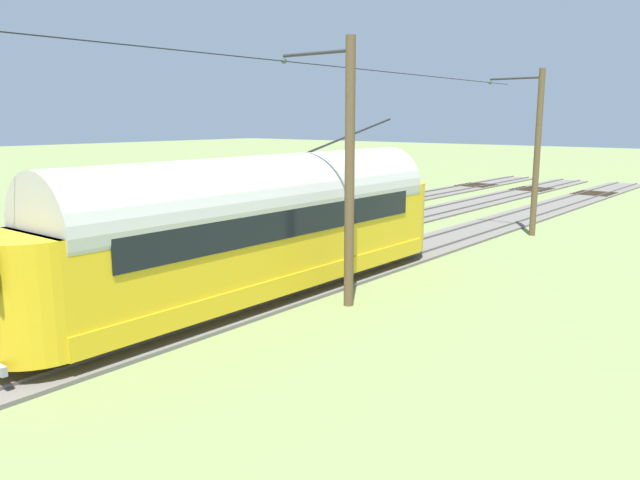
# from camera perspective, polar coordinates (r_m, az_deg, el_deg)

# --- Properties ---
(ground_plane) EXTENTS (220.00, 220.00, 0.00)m
(ground_plane) POSITION_cam_1_polar(r_m,az_deg,el_deg) (24.50, -7.59, -1.77)
(ground_plane) COLOR olive
(track_streetcar_siding) EXTENTS (2.80, 80.00, 0.18)m
(track_streetcar_siding) POSITION_cam_1_polar(r_m,az_deg,el_deg) (21.74, 1.26, -3.16)
(track_streetcar_siding) COLOR #666059
(track_streetcar_siding) RESTS_ON ground
(track_adjacent_siding) EXTENTS (2.80, 80.00, 0.18)m
(track_adjacent_siding) POSITION_cam_1_polar(r_m,az_deg,el_deg) (24.70, -7.07, -1.53)
(track_adjacent_siding) COLOR #666059
(track_adjacent_siding) RESTS_ON ground
(track_third_siding) EXTENTS (2.80, 80.00, 0.18)m
(track_third_siding) POSITION_cam_1_polar(r_m,az_deg,el_deg) (28.07, -13.50, -0.24)
(track_third_siding) COLOR #666059
(track_third_siding) RESTS_ON ground
(vintage_streetcar) EXTENTS (2.65, 16.56, 5.19)m
(vintage_streetcar) POSITION_cam_1_polar(r_m,az_deg,el_deg) (18.74, -5.20, 1.39)
(vintage_streetcar) COLOR gold
(vintage_streetcar) RESTS_ON ground
(catenary_pole_foreground) EXTENTS (2.66, 0.28, 7.57)m
(catenary_pole_foreground) POSITION_cam_1_polar(r_m,az_deg,el_deg) (30.55, 18.99, 7.70)
(catenary_pole_foreground) COLOR brown
(catenary_pole_foreground) RESTS_ON ground
(catenary_pole_mid_near) EXTENTS (2.66, 0.28, 7.57)m
(catenary_pole_mid_near) POSITION_cam_1_polar(r_m,az_deg,el_deg) (17.76, 2.53, 6.37)
(catenary_pole_mid_near) COLOR brown
(catenary_pole_mid_near) RESTS_ON ground
(overhead_wire_run) EXTENTS (2.45, 47.23, 0.18)m
(overhead_wire_run) POSITION_cam_1_polar(r_m,az_deg,el_deg) (15.09, -20.79, 16.62)
(overhead_wire_run) COLOR black
(overhead_wire_run) RESTS_ON ground
(track_end_bumper) EXTENTS (1.80, 0.60, 0.80)m
(track_end_bumper) POSITION_cam_1_polar(r_m,az_deg,el_deg) (30.52, 3.61, 1.58)
(track_end_bumper) COLOR #B2A519
(track_end_bumper) RESTS_ON ground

